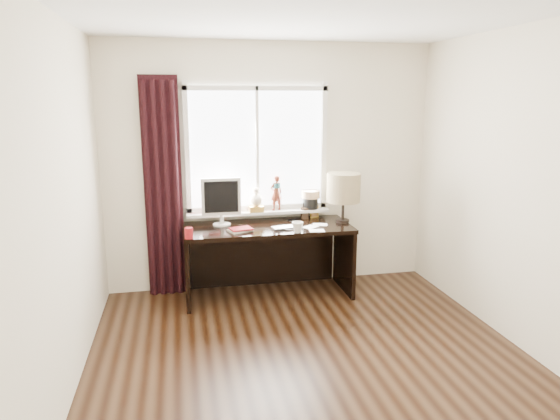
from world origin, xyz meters
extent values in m
cube|color=#3A2516|center=(0.00, 0.00, 0.00)|extent=(3.50, 4.00, 0.00)
cube|color=white|center=(0.00, 0.00, 2.60)|extent=(3.50, 4.00, 0.00)
cube|color=beige|center=(0.00, 2.00, 1.30)|extent=(3.50, 0.00, 2.60)
cube|color=beige|center=(0.00, -2.00, 1.30)|extent=(3.50, 0.00, 2.60)
cube|color=beige|center=(-1.75, 0.00, 1.30)|extent=(0.00, 4.00, 2.60)
cube|color=beige|center=(1.75, 0.00, 1.30)|extent=(0.00, 4.00, 2.60)
imported|color=silver|center=(0.07, 1.50, 0.76)|extent=(0.33, 0.25, 0.02)
imported|color=white|center=(0.14, 1.33, 0.81)|extent=(0.15, 0.15, 0.11)
cylinder|color=maroon|center=(-0.90, 1.33, 0.80)|extent=(0.08, 0.08, 0.10)
cube|color=white|center=(-0.15, 1.99, 1.50)|extent=(1.40, 0.02, 1.30)
cube|color=silver|center=(-0.15, 1.96, 0.88)|extent=(1.50, 0.05, 0.05)
cube|color=silver|center=(-0.15, 1.96, 2.12)|extent=(1.50, 0.05, 0.05)
cube|color=silver|center=(-0.88, 1.96, 1.50)|extent=(0.05, 0.05, 1.40)
cube|color=silver|center=(0.57, 1.96, 1.50)|extent=(0.05, 0.05, 1.40)
cube|color=silver|center=(-0.15, 1.96, 1.50)|extent=(0.03, 0.05, 1.30)
cube|color=silver|center=(-0.15, 1.91, 0.83)|extent=(1.52, 0.18, 0.03)
cylinder|color=#740108|center=(-0.62, 1.88, 0.97)|extent=(0.14, 0.14, 0.24)
cube|color=gold|center=(-0.18, 1.88, 0.88)|extent=(0.15, 0.12, 0.06)
sphere|color=beige|center=(-0.18, 1.88, 0.97)|extent=(0.13, 0.13, 0.13)
sphere|color=beige|center=(-0.18, 1.88, 1.07)|extent=(0.07, 0.07, 0.07)
imported|color=#5F2618|center=(0.04, 1.91, 1.04)|extent=(0.16, 0.13, 0.38)
cylinder|color=#1E4C51|center=(0.04, 1.90, 1.12)|extent=(0.11, 0.11, 0.05)
cylinder|color=black|center=(0.42, 1.90, 0.91)|extent=(0.16, 0.16, 0.12)
cylinder|color=#8C6B4C|center=(0.42, 1.90, 1.01)|extent=(0.20, 0.20, 0.08)
cube|color=black|center=(-1.13, 1.92, 1.12)|extent=(0.38, 0.05, 2.25)
cylinder|color=black|center=(-1.27, 1.89, 1.10)|extent=(0.06, 0.06, 2.20)
cylinder|color=black|center=(-1.18, 1.89, 1.10)|extent=(0.06, 0.06, 2.20)
cylinder|color=black|center=(-1.09, 1.89, 1.10)|extent=(0.06, 0.06, 2.20)
cylinder|color=black|center=(-1.00, 1.89, 1.10)|extent=(0.06, 0.06, 2.20)
cube|color=black|center=(-0.10, 1.63, 0.73)|extent=(1.70, 0.70, 0.04)
cube|color=black|center=(-0.93, 1.63, 0.35)|extent=(0.04, 0.64, 0.71)
cube|color=black|center=(0.73, 1.63, 0.35)|extent=(0.04, 0.64, 0.71)
cube|color=black|center=(-0.10, 1.97, 0.35)|extent=(1.60, 0.03, 0.71)
cylinder|color=beige|center=(-0.56, 1.76, 0.76)|extent=(0.18, 0.18, 0.01)
cylinder|color=beige|center=(-0.56, 1.76, 0.81)|extent=(0.04, 0.04, 0.10)
cube|color=beige|center=(-0.56, 1.76, 1.05)|extent=(0.40, 0.04, 0.38)
cube|color=black|center=(-0.56, 1.74, 1.05)|extent=(0.34, 0.01, 0.32)
cube|color=beige|center=(-0.40, 1.49, 0.76)|extent=(0.26, 0.23, 0.02)
cube|color=maroon|center=(-0.39, 1.48, 0.78)|extent=(0.24, 0.19, 0.01)
cylinder|color=black|center=(0.35, 1.87, 0.81)|extent=(0.09, 0.09, 0.12)
cylinder|color=black|center=(0.34, 1.88, 0.86)|extent=(0.01, 0.01, 0.22)
cylinder|color=black|center=(0.36, 1.86, 0.84)|extent=(0.01, 0.01, 0.19)
cylinder|color=black|center=(0.35, 1.89, 0.88)|extent=(0.01, 0.01, 0.25)
cylinder|color=black|center=(0.37, 1.88, 0.83)|extent=(0.01, 0.01, 0.17)
cube|color=gold|center=(0.46, 1.89, 0.81)|extent=(0.10, 0.04, 0.13)
cube|color=#996633|center=(0.46, 1.88, 0.81)|extent=(0.07, 0.02, 0.10)
cylinder|color=black|center=(0.70, 1.63, 0.77)|extent=(0.14, 0.14, 0.03)
cylinder|color=black|center=(0.70, 1.63, 0.89)|extent=(0.03, 0.03, 0.22)
cylinder|color=tan|center=(0.70, 1.63, 1.12)|extent=(0.35, 0.35, 0.30)
cube|color=white|center=(0.34, 1.35, 0.75)|extent=(0.16, 0.13, 0.00)
cube|color=white|center=(0.44, 1.58, 0.75)|extent=(0.17, 0.15, 0.00)
cube|color=white|center=(0.31, 1.50, 0.75)|extent=(0.19, 0.18, 0.00)
torus|color=black|center=(0.04, 1.56, 0.75)|extent=(0.13, 0.13, 0.01)
torus|color=black|center=(0.20, 1.59, 0.75)|extent=(0.14, 0.14, 0.01)
torus|color=black|center=(0.19, 1.79, 0.75)|extent=(0.14, 0.14, 0.01)
camera|label=1|loc=(-0.96, -3.22, 2.04)|focal=32.00mm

